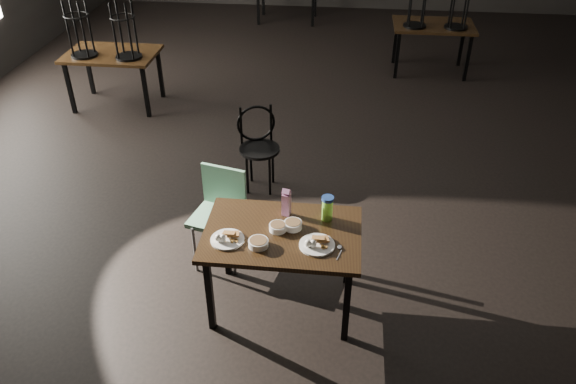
# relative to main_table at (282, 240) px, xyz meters

# --- Properties ---
(main_table) EXTENTS (1.20, 0.80, 0.75)m
(main_table) POSITION_rel_main_table_xyz_m (0.00, 0.00, 0.00)
(main_table) COLOR black
(main_table) RESTS_ON ground
(plate_left) EXTENTS (0.25, 0.25, 0.08)m
(plate_left) POSITION_rel_main_table_xyz_m (-0.40, -0.14, 0.10)
(plate_left) COLOR white
(plate_left) RESTS_ON main_table
(plate_right) EXTENTS (0.27, 0.27, 0.09)m
(plate_right) POSITION_rel_main_table_xyz_m (0.27, -0.13, 0.10)
(plate_right) COLOR white
(plate_right) RESTS_ON main_table
(bowl_near) EXTENTS (0.13, 0.13, 0.05)m
(bowl_near) POSITION_rel_main_table_xyz_m (-0.04, 0.02, 0.11)
(bowl_near) COLOR white
(bowl_near) RESTS_ON main_table
(bowl_far) EXTENTS (0.14, 0.14, 0.05)m
(bowl_far) POSITION_rel_main_table_xyz_m (0.08, 0.06, 0.11)
(bowl_far) COLOR white
(bowl_far) RESTS_ON main_table
(bowl_big) EXTENTS (0.15, 0.15, 0.05)m
(bowl_big) POSITION_rel_main_table_xyz_m (-0.15, -0.18, 0.11)
(bowl_big) COLOR white
(bowl_big) RESTS_ON main_table
(juice_carton) EXTENTS (0.07, 0.07, 0.24)m
(juice_carton) POSITION_rel_main_table_xyz_m (0.01, 0.23, 0.19)
(juice_carton) COLOR #941A72
(juice_carton) RESTS_ON main_table
(water_bottle) EXTENTS (0.12, 0.12, 0.21)m
(water_bottle) POSITION_rel_main_table_xyz_m (0.33, 0.20, 0.19)
(water_bottle) COLOR #8DEA44
(water_bottle) RESTS_ON main_table
(spoon) EXTENTS (0.05, 0.18, 0.01)m
(spoon) POSITION_rel_main_table_xyz_m (0.44, -0.14, 0.08)
(spoon) COLOR silver
(spoon) RESTS_ON main_table
(bentwood_chair) EXTENTS (0.47, 0.46, 0.89)m
(bentwood_chair) POSITION_rel_main_table_xyz_m (-0.47, 1.77, -0.14)
(bentwood_chair) COLOR black
(bentwood_chair) RESTS_ON ground
(school_chair) EXTENTS (0.50, 0.50, 0.88)m
(school_chair) POSITION_rel_main_table_xyz_m (-0.62, 0.55, -0.14)
(school_chair) COLOR #6EAB87
(school_chair) RESTS_ON ground
(bg_table_left) EXTENTS (1.20, 0.80, 1.48)m
(bg_table_left) POSITION_rel_main_table_xyz_m (-2.72, 3.52, 0.08)
(bg_table_left) COLOR black
(bg_table_left) RESTS_ON ground
(bg_table_right) EXTENTS (1.20, 0.80, 1.48)m
(bg_table_right) POSITION_rel_main_table_xyz_m (1.67, 5.23, 0.08)
(bg_table_right) COLOR black
(bg_table_right) RESTS_ON ground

